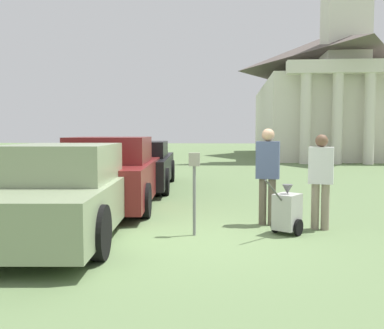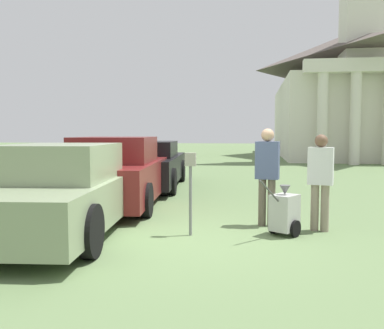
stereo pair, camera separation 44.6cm
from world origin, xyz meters
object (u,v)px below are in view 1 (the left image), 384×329
object	(u,v)px
parked_car_sage	(67,193)
parking_meter	(194,178)
person_supervisor	(321,176)
parked_car_black	(141,166)
parked_car_maroon	(112,174)
equipment_cart	(287,211)
church	(322,82)
person_worker	(268,170)

from	to	relation	value
parked_car_sage	parking_meter	xyz separation A→B (m)	(2.15, 0.08, 0.26)
parked_car_sage	person_supervisor	world-z (taller)	person_supervisor
parked_car_black	parking_meter	size ratio (longest dim) A/B	3.90
parked_car_maroon	equipment_cart	world-z (taller)	parked_car_maroon
church	parked_car_maroon	bearing A→B (deg)	-113.03
parked_car_maroon	parked_car_black	world-z (taller)	parked_car_maroon
parked_car_black	church	size ratio (longest dim) A/B	0.21
parked_car_maroon	equipment_cart	xyz separation A→B (m)	(3.71, -2.49, -0.36)
equipment_cart	person_worker	bearing A→B (deg)	144.61
parked_car_maroon	equipment_cart	bearing A→B (deg)	-38.78
parked_car_maroon	person_supervisor	size ratio (longest dim) A/B	2.91
person_worker	person_supervisor	world-z (taller)	person_worker
parked_car_sage	church	distance (m)	26.87
parked_car_sage	equipment_cart	size ratio (longest dim) A/B	5.11
parking_meter	church	xyz separation A→B (m)	(7.19, 24.69, 4.38)
person_worker	parked_car_black	bearing A→B (deg)	-45.15
parked_car_black	parked_car_maroon	bearing A→B (deg)	-94.91
parked_car_sage	parking_meter	size ratio (longest dim) A/B	3.68
parked_car_black	person_worker	bearing A→B (deg)	-60.78
parked_car_sage	parked_car_maroon	world-z (taller)	parked_car_maroon
parking_meter	person_worker	xyz separation A→B (m)	(1.28, 0.93, 0.06)
parking_meter	person_worker	size ratio (longest dim) A/B	0.77
parked_car_sage	church	world-z (taller)	church
parked_car_black	person_worker	size ratio (longest dim) A/B	3.01
parked_car_sage	person_worker	size ratio (longest dim) A/B	2.85
parked_car_black	equipment_cart	xyz separation A→B (m)	(3.71, -5.78, -0.30)
person_worker	church	world-z (taller)	church
parked_car_sage	parked_car_black	world-z (taller)	parked_car_sage
parked_car_sage	parked_car_black	size ratio (longest dim) A/B	0.94
parking_meter	equipment_cart	bearing A→B (deg)	8.25
parked_car_black	parking_meter	xyz separation A→B (m)	(2.15, -6.00, 0.27)
parked_car_sage	parked_car_maroon	distance (m)	2.79
person_worker	equipment_cart	distance (m)	0.99
parked_car_maroon	person_supervisor	world-z (taller)	person_supervisor
parked_car_maroon	church	size ratio (longest dim) A/B	0.19
person_worker	person_supervisor	bearing A→B (deg)	172.29
parked_car_black	church	bearing A→B (deg)	58.52
person_supervisor	equipment_cart	bearing A→B (deg)	47.83
parked_car_black	parking_meter	bearing A→B (deg)	-75.17
person_supervisor	equipment_cart	size ratio (longest dim) A/B	1.69
parked_car_black	church	xyz separation A→B (m)	(9.34, 18.69, 4.65)
parked_car_sage	parked_car_black	distance (m)	6.08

